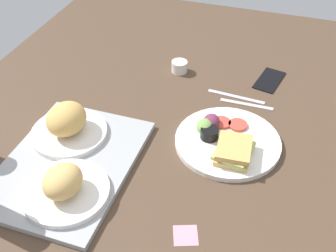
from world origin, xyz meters
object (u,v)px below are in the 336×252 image
bread_plate_near (64,186)px  cell_phone (269,80)px  serving_tray (69,164)px  sticky_note (186,235)px  knife (236,96)px  plate_with_salad (226,141)px  fork (247,104)px  bread_plate_far (67,124)px  espresso_cup (179,67)px

bread_plate_near → cell_phone: size_ratio=1.50×
serving_tray → cell_phone: serving_tray is taller
serving_tray → sticky_note: (-11.42, -36.11, -0.74)cm
bread_plate_near → cell_phone: bearing=-30.8°
knife → plate_with_salad: bearing=98.1°
bread_plate_near → sticky_note: bread_plate_near is taller
serving_tray → fork: serving_tray is taller
serving_tray → plate_with_salad: bearing=-60.9°
plate_with_salad → cell_phone: size_ratio=2.09×
bread_plate_far → plate_with_salad: 45.01cm
plate_with_salad → cell_phone: (36.65, -7.45, -1.25)cm
bread_plate_far → espresso_cup: bearing=-24.2°
serving_tray → bread_plate_near: bearing=-153.8°
fork → sticky_note: bearing=84.6°
bread_plate_far → cell_phone: (47.96, -50.84, -5.05)cm
plate_with_salad → espresso_cup: (32.55, 23.73, 0.35)cm
fork → knife: same height
bread_plate_near → knife: 63.84cm
fork → cell_phone: 16.77cm
espresso_cup → plate_with_salad: bearing=-143.9°
fork → cell_phone: (16.00, -5.04, 0.15)cm
serving_tray → bread_plate_near: size_ratio=2.09×
espresso_cup → sticky_note: espresso_cup is taller
espresso_cup → knife: (-8.90, -22.13, -1.75)cm
knife → sticky_note: bearing=93.5°
serving_tray → sticky_note: size_ratio=8.04×
knife → bread_plate_near: bearing=64.3°
bread_plate_near → espresso_cup: bread_plate_near is taller
plate_with_salad → fork: 20.84cm
cell_phone → sticky_note: size_ratio=2.57×
plate_with_salad → bread_plate_near: bearing=133.5°
serving_tray → espresso_cup: bearing=-15.2°
bread_plate_near → cell_phone: 79.59cm
bread_plate_far → serving_tray: bearing=-153.3°
plate_with_salad → fork: bearing=-6.6°
espresso_cup → knife: 23.92cm
espresso_cup → sticky_note: (-65.32, -21.49, -1.94)cm
plate_with_salad → knife: plate_with_salad is taller
plate_with_salad → espresso_cup: plate_with_salad is taller
bread_plate_near → espresso_cup: size_ratio=3.85×
cell_phone → knife: bearing=157.2°
plate_with_salad → sticky_note: bearing=176.1°
bread_plate_far → fork: size_ratio=1.28×
plate_with_salad → sticky_note: plate_with_salad is taller
espresso_cup → serving_tray: bearing=164.8°
sticky_note → fork: bearing=-5.0°
serving_tray → espresso_cup: 55.85cm
bread_plate_near → knife: size_ratio=1.14×
bread_plate_far → knife: bearing=-50.1°
serving_tray → espresso_cup: espresso_cup is taller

